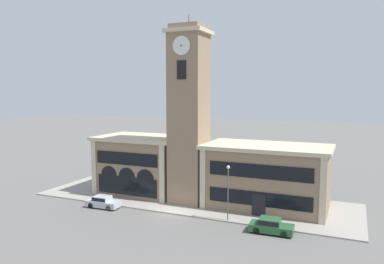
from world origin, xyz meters
The scene contains 8 objects.
ground_plane centered at (0.00, 0.00, 0.00)m, with size 300.00×300.00×0.00m, color #605E5B.
sidewalk_kerb centered at (0.00, 6.32, 0.07)m, with size 41.07×12.63×0.15m.
clock_tower centered at (0.00, 5.17, 11.04)m, with size 4.84×4.84×23.17m.
town_hall_left_wing centered at (-7.91, 6.83, 3.98)m, with size 11.77×8.23×7.90m.
town_hall_right_wing centered at (9.45, 6.84, 3.86)m, with size 14.86×8.23×7.66m.
parked_car_near centered at (-8.57, -1.11, 0.75)m, with size 4.14×1.86×1.44m.
parked_car_mid centered at (11.70, -1.11, 0.78)m, with size 4.35×2.06×1.49m.
street_lamp centered at (6.73, 0.40, 4.06)m, with size 0.36×0.36×5.98m.
Camera 1 is at (18.91, -37.04, 13.91)m, focal length 35.00 mm.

